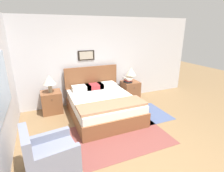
{
  "coord_description": "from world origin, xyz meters",
  "views": [
    {
      "loc": [
        -1.6,
        -2.05,
        2.25
      ],
      "look_at": [
        -0.02,
        1.68,
        0.92
      ],
      "focal_mm": 28.0,
      "sensor_mm": 36.0,
      "label": 1
    }
  ],
  "objects_px": {
    "armchair": "(49,157)",
    "table_lamp_by_door": "(131,72)",
    "nightstand_near_window": "(52,102)",
    "nightstand_by_door": "(130,90)",
    "bed": "(103,105)",
    "table_lamp_near_window": "(49,80)"
  },
  "relations": [
    {
      "from": "bed",
      "to": "nightstand_near_window",
      "type": "xyz_separation_m",
      "value": [
        -1.24,
        0.73,
        -0.0
      ]
    },
    {
      "from": "nightstand_by_door",
      "to": "nightstand_near_window",
      "type": "bearing_deg",
      "value": 180.0
    },
    {
      "from": "table_lamp_near_window",
      "to": "nightstand_near_window",
      "type": "bearing_deg",
      "value": 88.42
    },
    {
      "from": "bed",
      "to": "armchair",
      "type": "bearing_deg",
      "value": -134.03
    },
    {
      "from": "armchair",
      "to": "nightstand_near_window",
      "type": "xyz_separation_m",
      "value": [
        0.24,
        2.26,
        0.02
      ]
    },
    {
      "from": "armchair",
      "to": "nightstand_near_window",
      "type": "bearing_deg",
      "value": 166.28
    },
    {
      "from": "table_lamp_near_window",
      "to": "table_lamp_by_door",
      "type": "relative_size",
      "value": 1.0
    },
    {
      "from": "armchair",
      "to": "nightstand_by_door",
      "type": "relative_size",
      "value": 1.44
    },
    {
      "from": "armchair",
      "to": "table_lamp_near_window",
      "type": "bearing_deg",
      "value": 166.23
    },
    {
      "from": "table_lamp_near_window",
      "to": "table_lamp_by_door",
      "type": "bearing_deg",
      "value": 0.0
    },
    {
      "from": "bed",
      "to": "nightstand_near_window",
      "type": "distance_m",
      "value": 1.44
    },
    {
      "from": "armchair",
      "to": "table_lamp_near_window",
      "type": "xyz_separation_m",
      "value": [
        0.24,
        2.24,
        0.66
      ]
    },
    {
      "from": "bed",
      "to": "table_lamp_near_window",
      "type": "distance_m",
      "value": 1.56
    },
    {
      "from": "table_lamp_near_window",
      "to": "nightstand_by_door",
      "type": "bearing_deg",
      "value": 0.58
    },
    {
      "from": "table_lamp_near_window",
      "to": "bed",
      "type": "bearing_deg",
      "value": -29.48
    },
    {
      "from": "armchair",
      "to": "table_lamp_by_door",
      "type": "relative_size",
      "value": 1.83
    },
    {
      "from": "bed",
      "to": "nightstand_near_window",
      "type": "bearing_deg",
      "value": 149.64
    },
    {
      "from": "nightstand_by_door",
      "to": "table_lamp_near_window",
      "type": "distance_m",
      "value": 2.57
    },
    {
      "from": "bed",
      "to": "nightstand_by_door",
      "type": "relative_size",
      "value": 3.35
    },
    {
      "from": "bed",
      "to": "nightstand_near_window",
      "type": "height_order",
      "value": "bed"
    },
    {
      "from": "nightstand_near_window",
      "to": "table_lamp_near_window",
      "type": "relative_size",
      "value": 1.27
    },
    {
      "from": "armchair",
      "to": "nightstand_by_door",
      "type": "bearing_deg",
      "value": 122.01
    }
  ]
}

